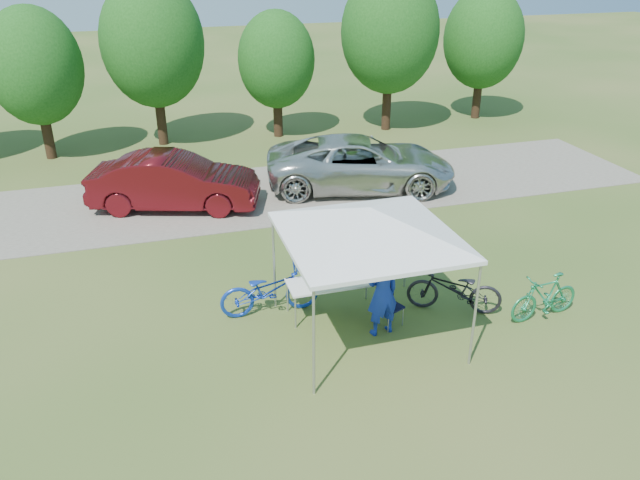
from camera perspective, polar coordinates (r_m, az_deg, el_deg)
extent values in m
plane|color=#2D5119|center=(12.68, 4.14, -8.44)|extent=(100.00, 100.00, 0.00)
cube|color=gray|center=(19.52, -4.04, 4.35)|extent=(24.00, 5.00, 0.02)
cylinder|color=#A5A5AA|center=(10.52, -0.57, -9.44)|extent=(0.05, 0.05, 2.10)
cylinder|color=#A5A5AA|center=(11.57, 13.96, -6.73)|extent=(0.05, 0.05, 2.10)
cylinder|color=#A5A5AA|center=(13.01, -4.23, -2.10)|extent=(0.05, 0.05, 2.10)
cylinder|color=#A5A5AA|center=(13.87, 7.95, -0.44)|extent=(0.05, 0.05, 2.10)
cube|color=silver|center=(11.62, 4.48, 0.32)|extent=(3.15, 3.15, 0.08)
pyramid|color=silver|center=(11.38, 4.58, 3.01)|extent=(4.53, 4.53, 0.55)
cylinder|color=#382314|center=(24.49, -23.64, 8.85)|extent=(0.36, 0.36, 1.75)
ellipsoid|color=#144711|center=(23.99, -24.66, 14.25)|extent=(3.20, 3.20, 4.00)
cylinder|color=#382314|center=(24.85, -14.33, 10.76)|extent=(0.36, 0.36, 2.03)
ellipsoid|color=#144711|center=(24.32, -15.06, 17.02)|extent=(3.71, 3.71, 4.64)
cylinder|color=#382314|center=(25.26, -3.86, 11.23)|extent=(0.36, 0.36, 1.61)
ellipsoid|color=#144711|center=(24.81, -4.02, 16.13)|extent=(2.94, 2.94, 3.68)
cylinder|color=#382314|center=(26.26, 6.11, 12.26)|extent=(0.36, 0.36, 2.10)
ellipsoid|color=#144711|center=(25.75, 6.42, 18.43)|extent=(3.84, 3.84, 4.80)
cylinder|color=#382314|center=(28.78, 14.16, 12.55)|extent=(0.36, 0.36, 1.82)
ellipsoid|color=#144711|center=(28.36, 14.71, 17.40)|extent=(3.33, 3.33, 4.16)
cube|color=white|center=(12.89, 1.16, -3.84)|extent=(1.87, 0.78, 0.04)
cylinder|color=#A5A5AA|center=(12.61, -2.25, -6.64)|extent=(0.04, 0.04, 0.73)
cylinder|color=#A5A5AA|center=(13.08, 5.30, -5.44)|extent=(0.04, 0.04, 0.73)
cylinder|color=#A5A5AA|center=(13.16, -2.98, -5.15)|extent=(0.04, 0.04, 0.73)
cylinder|color=#A5A5AA|center=(13.61, 4.28, -4.05)|extent=(0.04, 0.04, 0.73)
cube|color=black|center=(12.74, 6.33, -6.06)|extent=(0.60, 0.60, 0.04)
cube|color=black|center=(12.79, 6.00, -4.61)|extent=(0.45, 0.21, 0.46)
cylinder|color=#A5A5AA|center=(12.63, 5.77, -7.56)|extent=(0.02, 0.02, 0.41)
cylinder|color=#A5A5AA|center=(12.77, 7.50, -7.24)|extent=(0.02, 0.02, 0.41)
cylinder|color=#A5A5AA|center=(12.95, 5.09, -6.60)|extent=(0.02, 0.02, 0.41)
cylinder|color=#A5A5AA|center=(13.09, 6.78, -6.31)|extent=(0.02, 0.02, 0.41)
cube|color=white|center=(12.75, 0.15, -3.38)|extent=(0.41, 0.27, 0.27)
cube|color=white|center=(12.68, 0.15, -2.77)|extent=(0.43, 0.29, 0.04)
cylinder|color=yellow|center=(12.93, 2.89, -3.49)|extent=(0.09, 0.09, 0.07)
imported|color=#142CA2|center=(12.22, 5.74, -4.81)|extent=(0.74, 0.55, 1.85)
imported|color=#1336A8|center=(13.05, -4.63, -4.54)|extent=(2.10, 0.75, 1.10)
imported|color=#1C7F4F|center=(13.68, 19.86, -4.89)|extent=(1.69, 0.64, 0.99)
imported|color=black|center=(13.37, 12.19, -4.44)|extent=(2.06, 1.52, 1.03)
imported|color=beige|center=(19.64, 3.74, 7.04)|extent=(6.32, 4.04, 1.62)
imported|color=#560E13|center=(18.56, -13.17, 5.21)|extent=(5.08, 3.03, 1.58)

